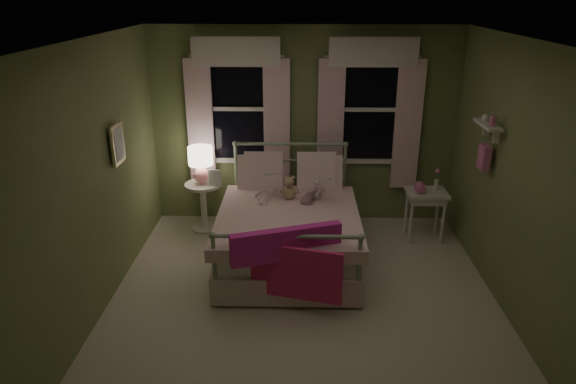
{
  "coord_description": "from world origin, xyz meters",
  "views": [
    {
      "loc": [
        -0.06,
        -4.51,
        3.01
      ],
      "look_at": [
        -0.17,
        0.54,
        1.0
      ],
      "focal_mm": 32.0,
      "sensor_mm": 36.0,
      "label": 1
    }
  ],
  "objects_px": {
    "teddy_bear": "(289,189)",
    "nightstand_left": "(203,200)",
    "bed": "(289,230)",
    "table_lamp": "(201,161)",
    "child_left": "(266,171)",
    "child_right": "(313,173)",
    "nightstand_right": "(426,199)"
  },
  "relations": [
    {
      "from": "teddy_bear",
      "to": "child_left",
      "type": "bearing_deg",
      "value": 150.5
    },
    {
      "from": "bed",
      "to": "child_right",
      "type": "xyz_separation_m",
      "value": [
        0.28,
        0.42,
        0.55
      ]
    },
    {
      "from": "child_right",
      "to": "table_lamp",
      "type": "bearing_deg",
      "value": 3.07
    },
    {
      "from": "bed",
      "to": "teddy_bear",
      "type": "xyz_separation_m",
      "value": [
        -0.0,
        0.26,
        0.41
      ]
    },
    {
      "from": "child_left",
      "to": "teddy_bear",
      "type": "xyz_separation_m",
      "value": [
        0.28,
        -0.16,
        -0.17
      ]
    },
    {
      "from": "bed",
      "to": "nightstand_left",
      "type": "distance_m",
      "value": 1.39
    },
    {
      "from": "table_lamp",
      "to": "nightstand_right",
      "type": "xyz_separation_m",
      "value": [
        2.86,
        -0.2,
        -0.4
      ]
    },
    {
      "from": "nightstand_right",
      "to": "bed",
      "type": "bearing_deg",
      "value": -160.87
    },
    {
      "from": "bed",
      "to": "table_lamp",
      "type": "distance_m",
      "value": 1.5
    },
    {
      "from": "child_right",
      "to": "nightstand_right",
      "type": "relative_size",
      "value": 1.15
    },
    {
      "from": "child_left",
      "to": "table_lamp",
      "type": "bearing_deg",
      "value": -17.43
    },
    {
      "from": "bed",
      "to": "table_lamp",
      "type": "height_order",
      "value": "bed"
    },
    {
      "from": "table_lamp",
      "to": "child_right",
      "type": "bearing_deg",
      "value": -14.82
    },
    {
      "from": "bed",
      "to": "table_lamp",
      "type": "xyz_separation_m",
      "value": [
        -1.14,
        0.8,
        0.57
      ]
    },
    {
      "from": "bed",
      "to": "nightstand_left",
      "type": "xyz_separation_m",
      "value": [
        -1.14,
        0.8,
        0.03
      ]
    },
    {
      "from": "bed",
      "to": "nightstand_right",
      "type": "bearing_deg",
      "value": 19.13
    },
    {
      "from": "teddy_bear",
      "to": "nightstand_left",
      "type": "xyz_separation_m",
      "value": [
        -1.14,
        0.53,
        -0.37
      ]
    },
    {
      "from": "bed",
      "to": "teddy_bear",
      "type": "height_order",
      "value": "bed"
    },
    {
      "from": "table_lamp",
      "to": "nightstand_right",
      "type": "height_order",
      "value": "table_lamp"
    },
    {
      "from": "bed",
      "to": "table_lamp",
      "type": "bearing_deg",
      "value": 145.03
    },
    {
      "from": "bed",
      "to": "teddy_bear",
      "type": "bearing_deg",
      "value": 90.0
    },
    {
      "from": "child_right",
      "to": "teddy_bear",
      "type": "distance_m",
      "value": 0.35
    },
    {
      "from": "child_left",
      "to": "teddy_bear",
      "type": "relative_size",
      "value": 2.63
    },
    {
      "from": "child_left",
      "to": "child_right",
      "type": "height_order",
      "value": "child_left"
    },
    {
      "from": "nightstand_left",
      "to": "bed",
      "type": "bearing_deg",
      "value": -34.97
    },
    {
      "from": "bed",
      "to": "child_right",
      "type": "bearing_deg",
      "value": 56.4
    },
    {
      "from": "nightstand_left",
      "to": "table_lamp",
      "type": "relative_size",
      "value": 1.35
    },
    {
      "from": "bed",
      "to": "child_right",
      "type": "height_order",
      "value": "child_right"
    },
    {
      "from": "child_right",
      "to": "child_left",
      "type": "bearing_deg",
      "value": 17.89
    },
    {
      "from": "teddy_bear",
      "to": "table_lamp",
      "type": "height_order",
      "value": "table_lamp"
    },
    {
      "from": "child_left",
      "to": "nightstand_right",
      "type": "relative_size",
      "value": 1.23
    },
    {
      "from": "table_lamp",
      "to": "child_left",
      "type": "bearing_deg",
      "value": -23.6
    }
  ]
}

